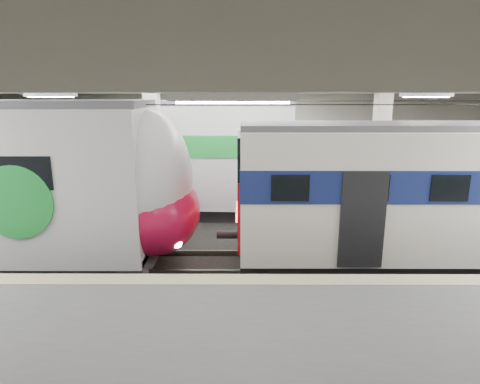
{
  "coord_description": "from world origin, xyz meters",
  "views": [
    {
      "loc": [
        0.11,
        -11.15,
        4.99
      ],
      "look_at": [
        0.06,
        1.0,
        2.0
      ],
      "focal_mm": 30.0,
      "sensor_mm": 36.0,
      "label": 1
    }
  ],
  "objects": [
    {
      "name": "far_train",
      "position": [
        -5.29,
        5.5,
        2.43
      ],
      "size": [
        14.98,
        3.56,
        4.71
      ],
      "rotation": [
        0.0,
        0.0,
        -0.04
      ],
      "color": "silver",
      "rests_on": "ground"
    },
    {
      "name": "station_hall",
      "position": [
        0.0,
        -1.74,
        3.24
      ],
      "size": [
        36.0,
        24.0,
        5.75
      ],
      "color": "black",
      "rests_on": "ground"
    },
    {
      "name": "older_rer",
      "position": [
        6.29,
        0.0,
        2.21
      ],
      "size": [
        12.64,
        2.79,
        4.2
      ],
      "color": "white",
      "rests_on": "ground"
    }
  ]
}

